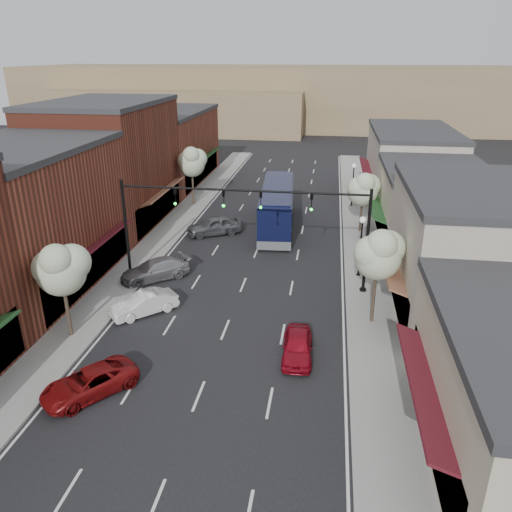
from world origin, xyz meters
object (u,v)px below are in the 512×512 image
at_px(tree_right_near, 379,253).
at_px(tree_left_far, 192,161).
at_px(parked_car_a, 90,383).
at_px(lamp_post_near, 361,237).
at_px(tree_left_near, 61,268).
at_px(lamp_post_far, 353,178).
at_px(parked_car_c, 155,270).
at_px(parked_car_d, 214,226).
at_px(signal_mast_right, 330,224).
at_px(signal_mast_left, 159,216).
at_px(tree_right_far, 364,188).
at_px(parked_car_b, 144,304).
at_px(coach_bus, 277,206).
at_px(red_hatchback, 297,346).

bearing_deg(tree_right_near, tree_left_far, 127.04).
bearing_deg(parked_car_a, lamp_post_near, 88.84).
height_order(tree_left_near, lamp_post_far, tree_left_near).
height_order(parked_car_c, parked_car_d, parked_car_d).
height_order(tree_right_near, tree_left_near, tree_right_near).
relative_size(lamp_post_near, parked_car_a, 1.01).
relative_size(signal_mast_right, tree_right_near, 1.38).
bearing_deg(parked_car_a, signal_mast_right, 88.99).
height_order(signal_mast_left, lamp_post_far, signal_mast_left).
relative_size(tree_left_near, parked_car_d, 1.21).
bearing_deg(signal_mast_right, tree_right_far, 77.15).
distance_m(tree_right_near, parked_car_d, 18.95).
relative_size(tree_right_near, lamp_post_far, 1.34).
distance_m(tree_left_near, lamp_post_near, 19.25).
bearing_deg(lamp_post_far, parked_car_b, -117.63).
bearing_deg(coach_bus, tree_right_far, -6.99).
height_order(signal_mast_left, parked_car_b, signal_mast_left).
xyz_separation_m(tree_left_far, parked_car_c, (2.05, -17.91, -3.90)).
xyz_separation_m(tree_right_far, tree_left_near, (-16.60, -20.00, 0.23)).
relative_size(lamp_post_far, parked_car_c, 0.92).
xyz_separation_m(signal_mast_left, red_hatchback, (9.88, -8.12, -3.97)).
bearing_deg(parked_car_b, parked_car_c, 148.68).
bearing_deg(parked_car_d, red_hatchback, -3.60).
relative_size(tree_left_near, parked_car_b, 1.41).
relative_size(signal_mast_right, signal_mast_left, 1.00).
relative_size(parked_car_a, parked_car_d, 0.94).
height_order(lamp_post_near, parked_car_c, lamp_post_near).
bearing_deg(lamp_post_far, parked_car_d, -139.29).
xyz_separation_m(signal_mast_right, tree_left_near, (-13.87, -8.05, -0.40)).
relative_size(signal_mast_right, tree_left_near, 1.44).
bearing_deg(tree_right_near, signal_mast_right, 123.91).
bearing_deg(tree_left_near, red_hatchback, -0.30).
distance_m(signal_mast_right, tree_right_near, 4.89).
height_order(lamp_post_near, parked_car_a, lamp_post_near).
xyz_separation_m(signal_mast_right, parked_car_b, (-10.82, -4.83, -3.96)).
distance_m(tree_right_far, red_hatchback, 20.75).
relative_size(signal_mast_left, lamp_post_near, 1.85).
bearing_deg(tree_left_near, tree_right_near, 13.55).
height_order(lamp_post_far, parked_car_d, lamp_post_far).
relative_size(tree_right_far, red_hatchback, 1.42).
xyz_separation_m(tree_left_far, red_hatchback, (12.51, -26.06, -3.95)).
distance_m(tree_right_near, tree_right_far, 16.01).
height_order(lamp_post_near, red_hatchback, lamp_post_near).
height_order(tree_right_near, lamp_post_far, tree_right_near).
relative_size(signal_mast_right, red_hatchback, 2.15).
bearing_deg(red_hatchback, lamp_post_far, 80.74).
height_order(tree_left_near, tree_left_far, tree_left_far).
xyz_separation_m(lamp_post_far, parked_car_c, (-14.00, -19.97, -2.30)).
xyz_separation_m(red_hatchback, parked_car_b, (-9.46, 3.29, 0.01)).
distance_m(signal_mast_left, parked_car_a, 13.20).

